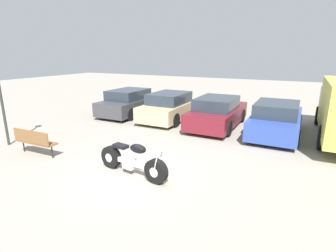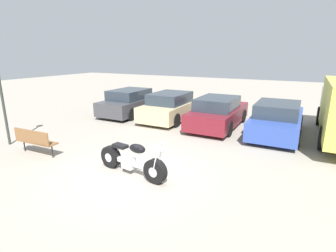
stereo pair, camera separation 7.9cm
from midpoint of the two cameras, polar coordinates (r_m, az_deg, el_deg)
ground_plane at (r=7.69m, az=-7.19°, el=-9.82°), size 60.00×60.00×0.00m
motorcycle at (r=7.39m, az=-7.81°, el=-7.37°), size 2.34×0.78×1.11m
parked_car_dark_grey at (r=14.72m, az=-7.75°, el=5.12°), size 1.89×4.23×1.39m
parked_car_champagne at (r=13.38m, az=0.98°, el=4.23°), size 1.89×4.23×1.39m
parked_car_maroon at (r=12.22m, az=11.03°, el=2.85°), size 1.89×4.23×1.39m
parked_car_blue at (r=11.65m, az=22.79°, el=1.30°), size 1.89×4.23×1.39m
park_bench at (r=9.65m, az=-26.87°, el=-2.64°), size 1.57×0.45×0.89m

